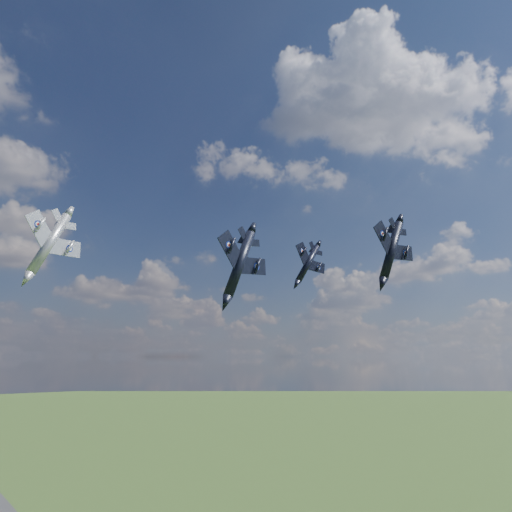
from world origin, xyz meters
TOP-DOWN VIEW (x-y plane):
  - jet_lead_navy at (-9.09, 5.31)m, footprint 10.95×13.83m
  - jet_right_navy at (13.56, -0.06)m, footprint 9.93×13.31m
  - jet_high_navy at (26.79, 31.94)m, footprint 10.06×13.84m
  - jet_left_silver at (-26.62, 25.81)m, footprint 13.32×15.91m

SIDE VIEW (x-z plane):
  - jet_lead_navy at x=-9.09m, z-range 75.82..81.95m
  - jet_right_navy at x=13.56m, z-range 79.31..85.77m
  - jet_left_silver at x=-26.62m, z-range 79.28..86.34m
  - jet_high_navy at x=26.79m, z-range 83.01..90.78m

